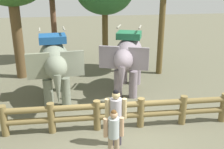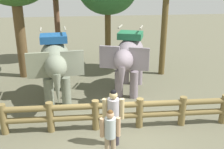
{
  "view_description": "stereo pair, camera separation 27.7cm",
  "coord_description": "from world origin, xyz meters",
  "px_view_note": "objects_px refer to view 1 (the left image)",
  "views": [
    {
      "loc": [
        -1.49,
        -7.55,
        4.73
      ],
      "look_at": [
        0.0,
        1.62,
        1.4
      ],
      "focal_mm": 42.2,
      "sensor_mm": 36.0,
      "label": 1
    },
    {
      "loc": [
        -1.22,
        -7.59,
        4.73
      ],
      "look_at": [
        0.0,
        1.62,
        1.4
      ],
      "focal_mm": 42.2,
      "sensor_mm": 36.0,
      "label": 2
    }
  ],
  "objects_px": {
    "tourist_woman_in_black": "(114,132)",
    "tourist_man_in_blue": "(116,114)",
    "elephant_center": "(128,56)",
    "log_fence": "(119,112)",
    "elephant_near_left": "(54,62)"
  },
  "relations": [
    {
      "from": "tourist_man_in_blue",
      "to": "tourist_woman_in_black",
      "type": "bearing_deg",
      "value": -104.16
    },
    {
      "from": "elephant_near_left",
      "to": "tourist_woman_in_black",
      "type": "relative_size",
      "value": 2.24
    },
    {
      "from": "elephant_center",
      "to": "tourist_woman_in_black",
      "type": "distance_m",
      "value": 4.94
    },
    {
      "from": "log_fence",
      "to": "tourist_man_in_blue",
      "type": "xyz_separation_m",
      "value": [
        -0.28,
        -0.93,
        0.44
      ]
    },
    {
      "from": "tourist_man_in_blue",
      "to": "elephant_center",
      "type": "bearing_deg",
      "value": 72.72
    },
    {
      "from": "elephant_center",
      "to": "tourist_man_in_blue",
      "type": "relative_size",
      "value": 1.92
    },
    {
      "from": "log_fence",
      "to": "tourist_woman_in_black",
      "type": "bearing_deg",
      "value": -105.56
    },
    {
      "from": "elephant_center",
      "to": "tourist_woman_in_black",
      "type": "relative_size",
      "value": 2.22
    },
    {
      "from": "log_fence",
      "to": "elephant_near_left",
      "type": "distance_m",
      "value": 3.45
    },
    {
      "from": "tourist_woman_in_black",
      "to": "tourist_man_in_blue",
      "type": "height_order",
      "value": "tourist_man_in_blue"
    },
    {
      "from": "tourist_man_in_blue",
      "to": "log_fence",
      "type": "bearing_deg",
      "value": 73.34
    },
    {
      "from": "log_fence",
      "to": "tourist_woman_in_black",
      "type": "distance_m",
      "value": 1.76
    },
    {
      "from": "log_fence",
      "to": "elephant_center",
      "type": "height_order",
      "value": "elephant_center"
    },
    {
      "from": "elephant_center",
      "to": "tourist_woman_in_black",
      "type": "height_order",
      "value": "elephant_center"
    },
    {
      "from": "elephant_near_left",
      "to": "elephant_center",
      "type": "xyz_separation_m",
      "value": [
        3.09,
        0.52,
        -0.04
      ]
    }
  ]
}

